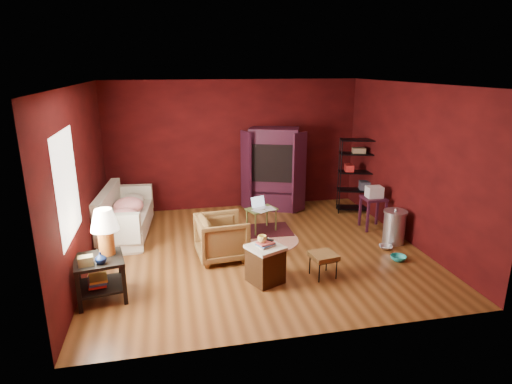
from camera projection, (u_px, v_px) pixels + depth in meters
room at (256, 172)px, 6.99m from camera, size 5.54×5.04×2.84m
sofa at (123, 217)px, 7.95m from camera, size 0.60×1.90×0.74m
armchair at (222, 235)px, 7.01m from camera, size 0.80×0.84×0.80m
pet_bowl_steel at (386, 242)px, 7.44m from camera, size 0.24×0.15×0.24m
pet_bowl_turquoise at (399, 253)px, 6.99m from camera, size 0.27×0.12×0.26m
vase at (101, 258)px, 5.56m from camera, size 0.18×0.19×0.15m
mug at (262, 238)px, 6.14m from camera, size 0.15×0.13×0.13m
side_table at (102, 246)px, 5.76m from camera, size 0.73×0.73×1.24m
sofa_cushions at (123, 215)px, 7.96m from camera, size 0.95×2.01×0.82m
hamper at (265, 263)px, 6.26m from camera, size 0.62×0.62×0.65m
footstool at (323, 257)px, 6.41m from camera, size 0.42×0.42×0.37m
rug_round at (265, 240)px, 7.85m from camera, size 1.60×1.60×0.01m
rug_oriental at (262, 230)px, 8.26m from camera, size 1.13×0.77×0.01m
laptop_desk at (261, 211)px, 8.16m from camera, size 0.64×0.56×0.66m
tv_armoire at (273, 168)px, 9.31m from camera, size 1.34×1.03×1.80m
wire_shelving at (358, 173)px, 9.14m from camera, size 0.84×0.53×1.60m
small_stand at (374, 197)px, 8.25m from camera, size 0.44×0.44×0.85m
trash_can at (394, 227)px, 7.65m from camera, size 0.52×0.52×0.65m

